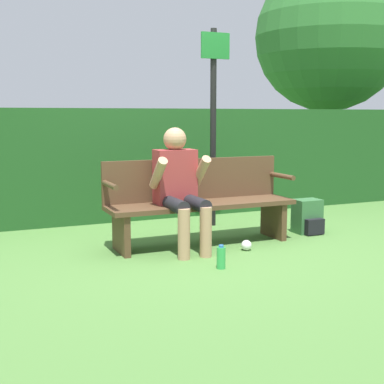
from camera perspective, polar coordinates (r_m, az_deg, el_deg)
The scene contains 9 objects.
ground_plane at distance 5.34m, azimuth 1.06°, elevation -5.62°, with size 40.00×40.00×0.00m, color #4C7A38.
hedge_back at distance 6.71m, azimuth -4.61°, elevation 3.06°, with size 12.00×0.40×1.36m.
park_bench at distance 5.32m, azimuth 0.77°, elevation -0.91°, with size 1.89×0.47×0.84m.
person_seated at distance 5.06m, azimuth -1.35°, elevation 0.94°, with size 0.52×0.65×1.16m.
backpack at distance 5.96m, azimuth 12.25°, elevation -2.64°, with size 0.28×0.28×0.37m.
water_bottle at distance 4.51m, azimuth 3.12°, elevation -7.00°, with size 0.07×0.07×0.20m.
signpost at distance 6.13m, azimuth 2.31°, elevation 8.24°, with size 0.34×0.09×2.23m.
tree at distance 10.26m, azimuth 14.47°, elevation 15.67°, with size 2.66×2.66×4.00m.
litter_crumple at distance 5.13m, azimuth 5.82°, elevation -5.67°, with size 0.10×0.10×0.10m.
Camera 1 is at (-2.15, -4.72, 1.28)m, focal length 50.00 mm.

